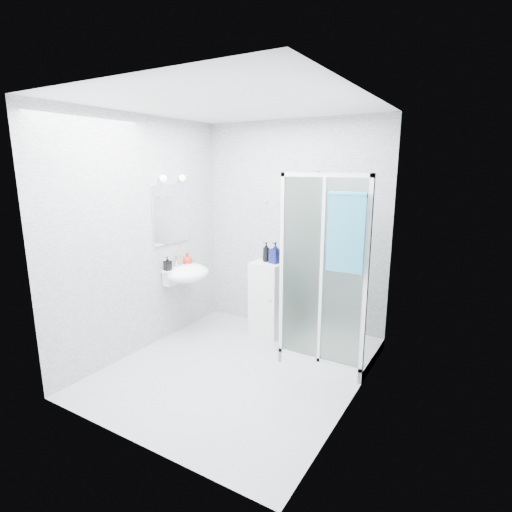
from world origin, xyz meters
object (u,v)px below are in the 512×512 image
Objects in this scene: soap_dispenser_black at (168,263)px; wall_basin at (186,273)px; storage_cabinet at (269,298)px; shampoo_bottle_b at (275,253)px; soap_dispenser_orange at (188,259)px; shower_enclosure at (325,318)px; hand_towel at (346,231)px; shampoo_bottle_a at (266,252)px.

wall_basin is at bearing 58.60° from soap_dispenser_black.
shampoo_bottle_b reaches higher than storage_cabinet.
shampoo_bottle_b reaches higher than soap_dispenser_black.
soap_dispenser_orange is at bearing 122.42° from wall_basin.
shower_enclosure is 2.71× the size of hand_towel.
wall_basin is 0.27m from soap_dispenser_black.
hand_towel is 4.68× the size of soap_dispenser_orange.
shampoo_bottle_b is at bearing -5.25° from storage_cabinet.
shampoo_bottle_a is (-0.87, 0.24, 0.60)m from shower_enclosure.
soap_dispenser_black is (-0.91, -0.75, -0.10)m from shampoo_bottle_a.
hand_towel is at bearing -30.87° from shampoo_bottle_b.
hand_towel reaches higher than storage_cabinet.
hand_towel is at bearing -28.53° from shampoo_bottle_a.
hand_towel is (1.97, -0.09, 0.69)m from wall_basin.
soap_dispenser_orange is 0.31m from soap_dispenser_black.
hand_towel is at bearing -5.76° from soap_dispenser_orange.
wall_basin is 2.35× the size of shampoo_bottle_a.
shampoo_bottle_a is 1.43× the size of soap_dispenser_black.
storage_cabinet is 5.56× the size of soap_dispenser_black.
shower_enclosure reaches higher than soap_dispenser_black.
hand_towel is 1.30m from shampoo_bottle_b.
shower_enclosure is at bearing -15.64° from shampoo_bottle_a.
storage_cabinet is 3.62× the size of shampoo_bottle_b.
storage_cabinet is at bearing 150.55° from hand_towel.
hand_towel is 2.16m from soap_dispenser_black.
shampoo_bottle_b is at bearing 162.75° from shower_enclosure.
wall_basin is at bearing -149.43° from shampoo_bottle_b.
shampoo_bottle_a is 1.18m from soap_dispenser_black.
shower_enclosure is 12.71× the size of soap_dispenser_orange.
shampoo_bottle_b is (0.92, 0.54, 0.26)m from wall_basin.
hand_towel is at bearing -2.47° from wall_basin.
shampoo_bottle_b is 1.54× the size of soap_dispenser_black.
soap_dispenser_black is at bearing -144.71° from shampoo_bottle_b.
soap_dispenser_orange is (-0.91, -0.44, 0.48)m from storage_cabinet.
soap_dispenser_orange reaches higher than wall_basin.
wall_basin is (-1.66, -0.32, 0.35)m from shower_enclosure.
shampoo_bottle_b reaches higher than soap_dispenser_orange.
shampoo_bottle_b is 1.62× the size of soap_dispenser_orange.
shampoo_bottle_a is at bearing 39.57° from soap_dispenser_black.
shampoo_bottle_a is at bearing 35.27° from wall_basin.
shampoo_bottle_a is (-0.04, 0.00, 0.58)m from storage_cabinet.
shower_enclosure is 1.72m from wall_basin.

